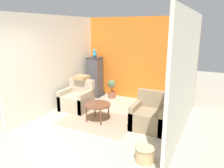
{
  "coord_description": "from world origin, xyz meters",
  "views": [
    {
      "loc": [
        2.47,
        -3.01,
        2.37
      ],
      "look_at": [
        0.0,
        1.9,
        0.95
      ],
      "focal_mm": 35.0,
      "sensor_mm": 36.0,
      "label": 1
    }
  ],
  "objects_px": {
    "coffee_table": "(97,106)",
    "armchair_left": "(77,100)",
    "armchair_right": "(150,117)",
    "parrot": "(95,54)",
    "potted_plant": "(112,87)",
    "wicker_basket": "(145,154)",
    "birdcage": "(95,77)"
  },
  "relations": [
    {
      "from": "armchair_right",
      "to": "parrot",
      "type": "bearing_deg",
      "value": 146.93
    },
    {
      "from": "birdcage",
      "to": "potted_plant",
      "type": "relative_size",
      "value": 2.15
    },
    {
      "from": "birdcage",
      "to": "potted_plant",
      "type": "distance_m",
      "value": 0.7
    },
    {
      "from": "armchair_right",
      "to": "coffee_table",
      "type": "bearing_deg",
      "value": -170.36
    },
    {
      "from": "armchair_right",
      "to": "wicker_basket",
      "type": "bearing_deg",
      "value": -76.83
    },
    {
      "from": "coffee_table",
      "to": "potted_plant",
      "type": "xyz_separation_m",
      "value": [
        -0.55,
        1.92,
        -0.05
      ]
    },
    {
      "from": "coffee_table",
      "to": "armchair_left",
      "type": "bearing_deg",
      "value": 154.39
    },
    {
      "from": "parrot",
      "to": "coffee_table",
      "type": "bearing_deg",
      "value": -57.59
    },
    {
      "from": "armchair_left",
      "to": "armchair_right",
      "type": "bearing_deg",
      "value": -5.95
    },
    {
      "from": "armchair_left",
      "to": "potted_plant",
      "type": "relative_size",
      "value": 1.36
    },
    {
      "from": "parrot",
      "to": "potted_plant",
      "type": "xyz_separation_m",
      "value": [
        0.64,
        0.04,
        -1.13
      ]
    },
    {
      "from": "armchair_left",
      "to": "birdcage",
      "type": "bearing_deg",
      "value": 98.58
    },
    {
      "from": "birdcage",
      "to": "wicker_basket",
      "type": "height_order",
      "value": "birdcage"
    },
    {
      "from": "parrot",
      "to": "armchair_left",
      "type": "bearing_deg",
      "value": -81.43
    },
    {
      "from": "coffee_table",
      "to": "armchair_right",
      "type": "height_order",
      "value": "armchair_right"
    },
    {
      "from": "armchair_right",
      "to": "birdcage",
      "type": "bearing_deg",
      "value": 146.97
    },
    {
      "from": "armchair_left",
      "to": "birdcage",
      "type": "xyz_separation_m",
      "value": [
        -0.21,
        1.41,
        0.38
      ]
    },
    {
      "from": "coffee_table",
      "to": "wicker_basket",
      "type": "bearing_deg",
      "value": -34.67
    },
    {
      "from": "coffee_table",
      "to": "armchair_left",
      "type": "height_order",
      "value": "armchair_left"
    },
    {
      "from": "wicker_basket",
      "to": "armchair_right",
      "type": "bearing_deg",
      "value": 103.17
    },
    {
      "from": "coffee_table",
      "to": "birdcage",
      "type": "bearing_deg",
      "value": 122.44
    },
    {
      "from": "armchair_left",
      "to": "birdcage",
      "type": "relative_size",
      "value": 0.63
    },
    {
      "from": "coffee_table",
      "to": "armchair_left",
      "type": "distance_m",
      "value": 1.1
    },
    {
      "from": "potted_plant",
      "to": "armchair_right",
      "type": "bearing_deg",
      "value": -41.67
    },
    {
      "from": "potted_plant",
      "to": "birdcage",
      "type": "bearing_deg",
      "value": -176.5
    },
    {
      "from": "armchair_right",
      "to": "wicker_basket",
      "type": "relative_size",
      "value": 2.44
    },
    {
      "from": "armchair_right",
      "to": "parrot",
      "type": "distance_m",
      "value": 3.26
    },
    {
      "from": "armchair_right",
      "to": "birdcage",
      "type": "height_order",
      "value": "birdcage"
    },
    {
      "from": "coffee_table",
      "to": "birdcage",
      "type": "relative_size",
      "value": 0.49
    },
    {
      "from": "birdcage",
      "to": "parrot",
      "type": "xyz_separation_m",
      "value": [
        -0.0,
        0.0,
        0.84
      ]
    },
    {
      "from": "coffee_table",
      "to": "wicker_basket",
      "type": "distance_m",
      "value": 2.04
    },
    {
      "from": "coffee_table",
      "to": "armchair_right",
      "type": "relative_size",
      "value": 0.77
    }
  ]
}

